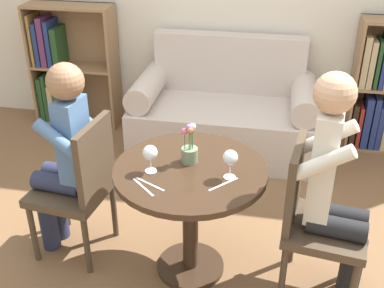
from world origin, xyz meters
The scene contains 14 objects.
ground_plane centered at (0.00, 0.00, 0.00)m, with size 16.00×16.00×0.00m, color brown.
round_table centered at (0.00, 0.00, 0.54)m, with size 0.83×0.83×0.70m.
couch centered at (0.00, 1.54, 0.31)m, with size 1.51×0.80×0.92m.
bookshelf_left centered at (-1.52, 1.81, 0.50)m, with size 0.78×0.28×1.11m.
chair_left centered at (-0.67, 0.05, 0.49)m, with size 0.47×0.47×0.90m.
chair_right centered at (0.67, -0.02, 0.49)m, with size 0.48×0.48×0.90m.
person_left centered at (-0.75, 0.07, 0.66)m, with size 0.44×0.37×1.23m.
person_right centered at (0.75, -0.04, 0.69)m, with size 0.45×0.38×1.30m.
wine_glass_left centered at (-0.20, -0.07, 0.81)m, with size 0.08×0.08×0.15m.
wine_glass_right centered at (0.22, -0.05, 0.82)m, with size 0.08×0.08×0.16m.
flower_vase centered at (-0.02, 0.07, 0.79)m, with size 0.09×0.09×0.23m.
knife_left_setting centered at (0.19, -0.12, 0.71)m, with size 0.14×0.15×0.00m.
fork_left_setting centered at (-0.20, -0.22, 0.71)m, with size 0.15×0.14×0.00m.
knife_right_setting centered at (-0.17, -0.19, 0.71)m, with size 0.17×0.10×0.00m.
Camera 1 is at (0.41, -2.15, 2.05)m, focal length 45.00 mm.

